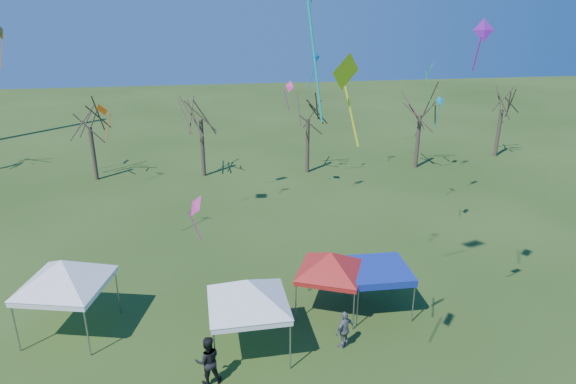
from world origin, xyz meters
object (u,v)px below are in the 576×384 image
(tree_2, at_px, (199,98))
(tent_red, at_px, (331,256))
(person_dark, at_px, (208,360))
(person_grey, at_px, (344,330))
(tree_1, at_px, (87,107))
(tree_3, at_px, (308,98))
(tent_white_mid, at_px, (248,285))
(tent_blue, at_px, (378,271))
(tree_4, at_px, (422,96))
(tree_5, at_px, (504,93))
(tent_white_west, at_px, (62,265))

(tree_2, xyz_separation_m, tent_red, (5.90, -19.93, -3.53))
(person_dark, bearing_deg, person_grey, -175.08)
(tree_2, bearing_deg, person_dark, -89.11)
(tent_red, xyz_separation_m, person_grey, (0.00, -2.76, -1.92))
(tent_red, bearing_deg, tree_2, 106.50)
(tree_1, distance_m, tree_2, 8.42)
(tree_3, xyz_separation_m, tent_red, (-2.50, -19.60, -3.32))
(tree_2, relative_size, tent_white_mid, 1.89)
(person_grey, bearing_deg, tent_blue, -165.37)
(tree_2, xyz_separation_m, tree_3, (8.40, -0.33, -0.21))
(tent_red, xyz_separation_m, tent_blue, (2.18, -0.22, -0.80))
(tree_4, distance_m, tent_white_mid, 27.16)
(tree_4, xyz_separation_m, tent_blue, (-9.64, -19.77, -4.10))
(tree_1, distance_m, tree_3, 16.81)
(tent_red, bearing_deg, tree_1, 125.30)
(tree_1, distance_m, tent_red, 24.94)
(tree_5, height_order, tent_blue, tree_5)
(tree_1, xyz_separation_m, person_grey, (14.30, -22.96, -4.95))
(tree_2, height_order, tree_5, tree_2)
(tent_blue, bearing_deg, person_grey, -130.54)
(tree_5, xyz_separation_m, person_dark, (-25.71, -25.68, -4.74))
(tree_1, distance_m, person_dark, 26.25)
(tree_2, relative_size, tree_5, 1.10)
(tree_3, relative_size, tent_blue, 2.90)
(tent_white_mid, relative_size, person_dark, 2.20)
(tree_2, height_order, person_dark, tree_2)
(tree_4, xyz_separation_m, tree_5, (8.37, 2.06, -0.33))
(tree_4, height_order, person_dark, tree_4)
(tree_1, distance_m, tree_4, 26.13)
(tree_1, height_order, tree_3, tree_3)
(tree_4, bearing_deg, tent_blue, -115.99)
(tree_2, distance_m, tree_4, 17.73)
(tree_2, distance_m, tent_blue, 22.13)
(tent_white_west, xyz_separation_m, tent_blue, (13.56, -0.18, -1.28))
(tree_2, xyz_separation_m, tent_blue, (8.08, -20.15, -4.33))
(tent_white_mid, bearing_deg, tree_3, 73.84)
(tent_red, bearing_deg, person_grey, -89.93)
(person_dark, bearing_deg, tent_white_mid, -143.24)
(tree_1, bearing_deg, person_grey, -58.08)
(tent_white_west, xyz_separation_m, person_grey, (11.38, -2.73, -2.39))
(tent_white_west, relative_size, tent_blue, 1.62)
(tent_white_west, bearing_deg, tree_1, 98.23)
(tree_3, distance_m, tree_4, 9.32)
(tent_blue, bearing_deg, tree_5, 50.49)
(tree_3, height_order, tent_blue, tree_3)
(tree_5, relative_size, tent_blue, 2.73)
(tree_2, distance_m, person_dark, 24.58)
(tree_4, xyz_separation_m, person_grey, (-11.82, -22.32, -5.22))
(tent_white_west, height_order, tent_blue, tent_white_west)
(tree_4, height_order, tent_white_west, tree_4)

